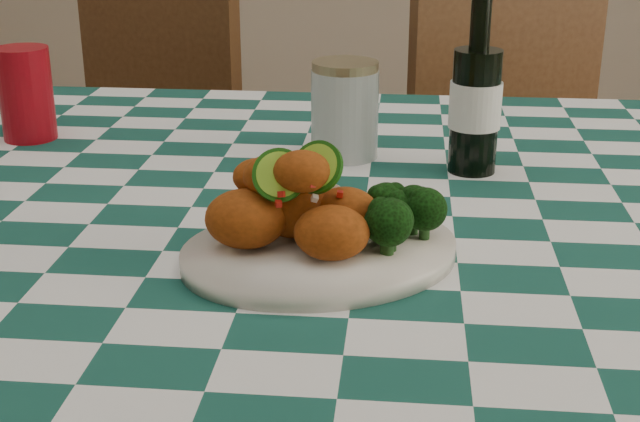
# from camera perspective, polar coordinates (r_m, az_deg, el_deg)

# --- Properties ---
(plate) EXTENTS (0.35, 0.32, 0.02)m
(plate) POSITION_cam_1_polar(r_m,az_deg,el_deg) (0.91, -0.00, -2.70)
(plate) COLOR silver
(plate) RESTS_ON dining_table
(fried_chicken_pile) EXTENTS (0.16, 0.11, 0.10)m
(fried_chicken_pile) POSITION_cam_1_polar(r_m,az_deg,el_deg) (0.89, -1.07, 0.81)
(fried_chicken_pile) COLOR #993D0E
(fried_chicken_pile) RESTS_ON plate
(broccoli_side) EXTENTS (0.07, 0.07, 0.06)m
(broccoli_side) POSITION_cam_1_polar(r_m,az_deg,el_deg) (0.90, 5.82, -0.48)
(broccoli_side) COLOR black
(broccoli_side) RESTS_ON plate
(red_tumbler) EXTENTS (0.08, 0.08, 0.14)m
(red_tumbler) POSITION_cam_1_polar(r_m,az_deg,el_deg) (1.38, -18.30, 7.14)
(red_tumbler) COLOR maroon
(red_tumbler) RESTS_ON dining_table
(ketchup_bottle) EXTENTS (0.07, 0.07, 0.13)m
(ketchup_bottle) POSITION_cam_1_polar(r_m,az_deg,el_deg) (1.25, 1.10, 6.70)
(ketchup_bottle) COLOR #66050A
(ketchup_bottle) RESTS_ON dining_table
(mason_jar) EXTENTS (0.12, 0.12, 0.13)m
(mason_jar) POSITION_cam_1_polar(r_m,az_deg,el_deg) (1.23, 1.59, 6.50)
(mason_jar) COLOR #B2BCBA
(mason_jar) RESTS_ON dining_table
(beer_bottle) EXTENTS (0.08, 0.08, 0.23)m
(beer_bottle) POSITION_cam_1_polar(r_m,az_deg,el_deg) (1.17, 9.99, 7.93)
(beer_bottle) COLOR black
(beer_bottle) RESTS_ON dining_table
(wooden_chair_left) EXTENTS (0.56, 0.57, 0.92)m
(wooden_chair_left) POSITION_cam_1_polar(r_m,az_deg,el_deg) (2.01, -13.09, 0.12)
(wooden_chair_left) COLOR #472814
(wooden_chair_left) RESTS_ON ground
(wooden_chair_right) EXTENTS (0.59, 0.60, 0.96)m
(wooden_chair_right) POSITION_cam_1_polar(r_m,az_deg,el_deg) (1.87, 14.21, -0.83)
(wooden_chair_right) COLOR #472814
(wooden_chair_right) RESTS_ON ground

